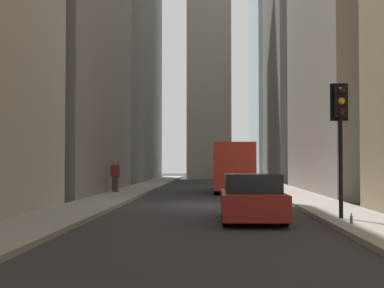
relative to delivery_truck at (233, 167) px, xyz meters
The scene contains 11 objects.
ground_plane 10.17m from the delivery_truck, behind, with size 135.00×135.00×0.00m, color #302D30.
sidewalk_right 11.67m from the delivery_truck, 149.38° to the left, with size 90.00×2.20×0.14m, color gray.
sidewalk_left 10.53m from the delivery_truck, 162.72° to the right, with size 90.00×2.20×0.14m, color gray.
building_left_far 26.00m from the delivery_truck, 24.46° to the right, with size 15.68×10.50×29.95m.
building_right_far 28.31m from the delivery_truck, 28.95° to the left, with size 19.18×10.50×30.27m.
church_spire 32.87m from the delivery_truck, ahead, with size 5.12×5.12×35.96m.
delivery_truck is the anchor object (origin of this frame).
sedan_red 16.35m from the delivery_truck, behind, with size 4.30×1.78×1.42m.
traffic_light_foreground 16.89m from the delivery_truck, behind, with size 0.43×0.52×3.92m.
pedestrian 6.93m from the delivery_truck, 110.62° to the left, with size 0.26×0.44×1.72m.
discarded_bottle 18.23m from the delivery_truck, behind, with size 0.07×0.07×0.27m.
Camera 1 is at (-23.24, -0.27, 1.74)m, focal length 53.33 mm.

